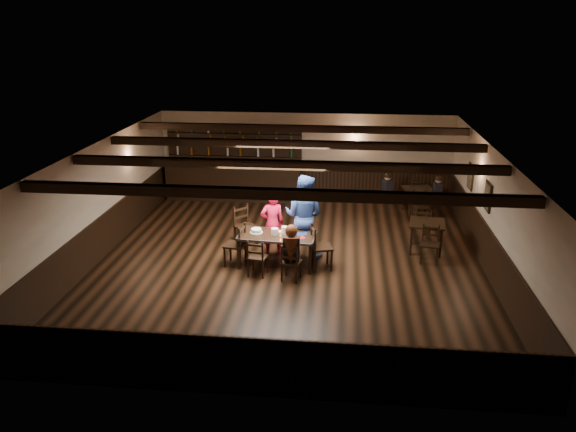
# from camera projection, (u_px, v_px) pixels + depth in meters

# --- Properties ---
(ground) EXTENTS (10.00, 10.00, 0.00)m
(ground) POSITION_uv_depth(u_px,v_px,m) (289.00, 262.00, 13.18)
(ground) COLOR black
(ground) RESTS_ON ground
(room_shell) EXTENTS (9.02, 10.02, 2.71)m
(room_shell) POSITION_uv_depth(u_px,v_px,m) (290.00, 190.00, 12.63)
(room_shell) COLOR beige
(room_shell) RESTS_ON ground
(dining_table) EXTENTS (1.82, 1.01, 0.75)m
(dining_table) POSITION_uv_depth(u_px,v_px,m) (277.00, 237.00, 12.81)
(dining_table) COLOR black
(dining_table) RESTS_ON ground
(chair_near_left) EXTENTS (0.46, 0.44, 0.85)m
(chair_near_left) POSITION_uv_depth(u_px,v_px,m) (256.00, 255.00, 12.30)
(chair_near_left) COLOR black
(chair_near_left) RESTS_ON ground
(chair_near_right) EXTENTS (0.46, 0.45, 0.84)m
(chair_near_right) POSITION_uv_depth(u_px,v_px,m) (290.00, 260.00, 12.06)
(chair_near_right) COLOR black
(chair_near_right) RESTS_ON ground
(chair_end_left) EXTENTS (0.50, 0.52, 0.99)m
(chair_end_left) POSITION_uv_depth(u_px,v_px,m) (238.00, 242.00, 12.83)
(chair_end_left) COLOR black
(chair_end_left) RESTS_ON ground
(chair_end_right) EXTENTS (0.57, 0.58, 1.03)m
(chair_end_right) POSITION_uv_depth(u_px,v_px,m) (318.00, 244.00, 12.66)
(chair_end_right) COLOR black
(chair_end_right) RESTS_ON ground
(chair_far_pushed) EXTENTS (0.65, 0.65, 1.01)m
(chair_far_pushed) POSITION_uv_depth(u_px,v_px,m) (244.00, 222.00, 14.02)
(chair_far_pushed) COLOR black
(chair_far_pushed) RESTS_ON ground
(woman_pink) EXTENTS (0.67, 0.54, 1.58)m
(woman_pink) POSITION_uv_depth(u_px,v_px,m) (272.00, 223.00, 13.37)
(woman_pink) COLOR #D81551
(woman_pink) RESTS_ON ground
(man_blue) EXTENTS (1.15, 1.01, 2.00)m
(man_blue) POSITION_uv_depth(u_px,v_px,m) (304.00, 216.00, 13.25)
(man_blue) COLOR navy
(man_blue) RESTS_ON ground
(seated_person) EXTENTS (0.35, 0.52, 0.85)m
(seated_person) POSITION_uv_depth(u_px,v_px,m) (291.00, 244.00, 11.99)
(seated_person) COLOR black
(seated_person) RESTS_ON ground
(cake) EXTENTS (0.30, 0.30, 0.09)m
(cake) POSITION_uv_depth(u_px,v_px,m) (256.00, 231.00, 12.89)
(cake) COLOR white
(cake) RESTS_ON dining_table
(plate_stack_a) EXTENTS (0.16, 0.16, 0.15)m
(plate_stack_a) POSITION_uv_depth(u_px,v_px,m) (275.00, 231.00, 12.76)
(plate_stack_a) COLOR white
(plate_stack_a) RESTS_ON dining_table
(plate_stack_b) EXTENTS (0.15, 0.15, 0.17)m
(plate_stack_b) POSITION_uv_depth(u_px,v_px,m) (285.00, 230.00, 12.80)
(plate_stack_b) COLOR white
(plate_stack_b) RESTS_ON dining_table
(tea_light) EXTENTS (0.06, 0.06, 0.06)m
(tea_light) POSITION_uv_depth(u_px,v_px,m) (280.00, 232.00, 12.87)
(tea_light) COLOR #A5A8AD
(tea_light) RESTS_ON dining_table
(salt_shaker) EXTENTS (0.03, 0.03, 0.08)m
(salt_shaker) POSITION_uv_depth(u_px,v_px,m) (290.00, 236.00, 12.60)
(salt_shaker) COLOR silver
(salt_shaker) RESTS_ON dining_table
(pepper_shaker) EXTENTS (0.03, 0.03, 0.08)m
(pepper_shaker) POSITION_uv_depth(u_px,v_px,m) (296.00, 236.00, 12.59)
(pepper_shaker) COLOR #A5A8AD
(pepper_shaker) RESTS_ON dining_table
(drink_glass) EXTENTS (0.07, 0.07, 0.10)m
(drink_glass) POSITION_uv_depth(u_px,v_px,m) (289.00, 232.00, 12.79)
(drink_glass) COLOR silver
(drink_glass) RESTS_ON dining_table
(menu_red) EXTENTS (0.40, 0.35, 0.00)m
(menu_red) POSITION_uv_depth(u_px,v_px,m) (297.00, 237.00, 12.61)
(menu_red) COLOR maroon
(menu_red) RESTS_ON dining_table
(menu_blue) EXTENTS (0.31, 0.23, 0.00)m
(menu_blue) POSITION_uv_depth(u_px,v_px,m) (301.00, 234.00, 12.83)
(menu_blue) COLOR #0F224F
(menu_blue) RESTS_ON dining_table
(bar_counter) EXTENTS (4.41, 0.70, 2.20)m
(bar_counter) POSITION_uv_depth(u_px,v_px,m) (234.00, 177.00, 17.58)
(bar_counter) COLOR black
(bar_counter) RESTS_ON ground
(back_table_a) EXTENTS (0.95, 0.95, 0.75)m
(back_table_a) POSITION_uv_depth(u_px,v_px,m) (427.00, 226.00, 13.59)
(back_table_a) COLOR black
(back_table_a) RESTS_ON ground
(back_table_b) EXTENTS (0.97, 0.97, 0.75)m
(back_table_b) POSITION_uv_depth(u_px,v_px,m) (418.00, 192.00, 16.26)
(back_table_b) COLOR black
(back_table_b) RESTS_ON ground
(bg_patron_left) EXTENTS (0.31, 0.40, 0.72)m
(bg_patron_left) POSITION_uv_depth(u_px,v_px,m) (387.00, 185.00, 16.33)
(bg_patron_left) COLOR black
(bg_patron_left) RESTS_ON ground
(bg_patron_right) EXTENTS (0.23, 0.35, 0.69)m
(bg_patron_right) POSITION_uv_depth(u_px,v_px,m) (438.00, 188.00, 16.12)
(bg_patron_right) COLOR black
(bg_patron_right) RESTS_ON ground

